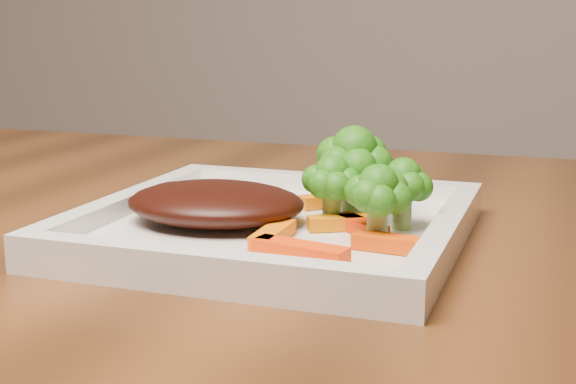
% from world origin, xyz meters
% --- Properties ---
extents(plate, '(0.27, 0.27, 0.01)m').
position_xyz_m(plate, '(-0.08, 0.09, 0.76)').
color(plate, silver).
rests_on(plate, dining_table).
extents(steak, '(0.14, 0.11, 0.03)m').
position_xyz_m(steak, '(-0.13, 0.08, 0.78)').
color(steak, black).
rests_on(steak, plate).
extents(broccoli_0, '(0.08, 0.08, 0.07)m').
position_xyz_m(broccoli_0, '(-0.04, 0.14, 0.80)').
color(broccoli_0, '#126210').
rests_on(broccoli_0, plate).
extents(broccoli_1, '(0.05, 0.05, 0.06)m').
position_xyz_m(broccoli_1, '(0.01, 0.11, 0.79)').
color(broccoli_1, '#167012').
rests_on(broccoli_1, plate).
extents(broccoli_2, '(0.07, 0.07, 0.06)m').
position_xyz_m(broccoli_2, '(-0.00, 0.07, 0.79)').
color(broccoli_2, '#267914').
rests_on(broccoli_2, plate).
extents(broccoli_3, '(0.06, 0.06, 0.06)m').
position_xyz_m(broccoli_3, '(-0.04, 0.10, 0.79)').
color(broccoli_3, '#377413').
rests_on(broccoli_3, plate).
extents(carrot_0, '(0.07, 0.03, 0.01)m').
position_xyz_m(carrot_0, '(-0.04, 0.01, 0.77)').
color(carrot_0, '#FF3A04').
rests_on(carrot_0, plate).
extents(carrot_1, '(0.06, 0.02, 0.01)m').
position_xyz_m(carrot_1, '(0.02, 0.05, 0.77)').
color(carrot_1, '#DD4203').
rests_on(carrot_1, plate).
extents(carrot_2, '(0.02, 0.06, 0.01)m').
position_xyz_m(carrot_2, '(-0.07, 0.04, 0.77)').
color(carrot_2, orange).
rests_on(carrot_2, plate).
extents(carrot_4, '(0.05, 0.05, 0.01)m').
position_xyz_m(carrot_4, '(-0.06, 0.16, 0.77)').
color(carrot_4, '#E46303').
rests_on(carrot_4, plate).
extents(carrot_5, '(0.05, 0.04, 0.01)m').
position_xyz_m(carrot_5, '(-0.02, 0.09, 0.77)').
color(carrot_5, red).
rests_on(carrot_5, plate).
extents(carrot_6, '(0.05, 0.04, 0.01)m').
position_xyz_m(carrot_6, '(-0.03, 0.09, 0.77)').
color(carrot_6, '#D06E03').
rests_on(carrot_6, plate).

